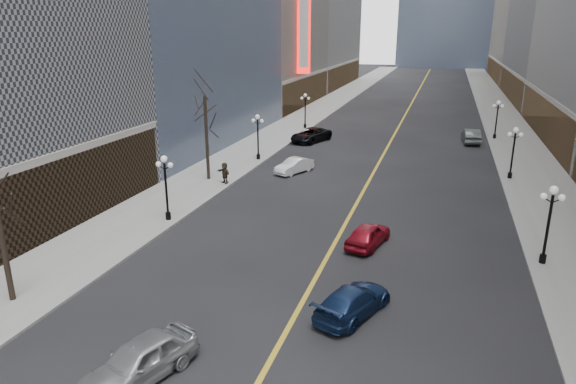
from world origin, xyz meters
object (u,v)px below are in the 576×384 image
Objects in this scene: streetlamp_east_2 at (514,147)px; streetlamp_east_1 at (550,217)px; car_sb_mid at (368,235)px; car_nb_mid at (294,166)px; car_nb_near at (140,360)px; streetlamp_west_1 at (166,181)px; streetlamp_west_2 at (258,132)px; car_nb_far at (311,135)px; car_sb_far at (471,136)px; car_sb_near at (353,301)px; streetlamp_east_3 at (497,115)px; streetlamp_west_3 at (305,107)px.

streetlamp_east_1 is at bearing -90.00° from streetlamp_east_2.
car_sb_mid is (-9.80, -18.11, -2.19)m from streetlamp_east_2.
streetlamp_east_1 is 23.88m from car_nb_mid.
streetlamp_west_1 is at bearing 135.92° from car_nb_near.
streetlamp_east_2 is 36.99m from car_nb_near.
streetlamp_west_1 is at bearing -90.00° from streetlamp_west_2.
car_sb_far is (18.00, 4.80, 0.02)m from car_nb_far.
car_nb_far is 1.22× the size of car_sb_near.
car_nb_far is at bearing -159.78° from streetlamp_east_3.
car_sb_near is 1.14× the size of car_sb_mid.
streetlamp_east_2 is at bearing 35.30° from car_nb_mid.
car_sb_near is 8.19m from car_sb_mid.
streetlamp_east_3 reaches higher than car_nb_far.
streetlamp_east_1 and streetlamp_west_1 have the same top height.
car_sb_mid is at bearing -105.18° from streetlamp_east_3.
streetlamp_east_3 is 1.00× the size of streetlamp_west_1.
car_nb_far is (2.80, 10.34, -2.10)m from streetlamp_west_2.
streetlamp_east_1 is 1.00× the size of streetlamp_west_1.
car_sb_far is (20.80, 15.13, -2.08)m from streetlamp_west_2.
streetlamp_west_2 is 0.95× the size of car_nb_near.
car_sb_far is at bearing 94.38° from car_nb_near.
streetlamp_east_3 is 0.90× the size of car_sb_far.
streetlamp_west_2 is 0.78× the size of car_nb_far.
car_nb_mid is (-18.80, -3.45, -2.22)m from streetlamp_east_2.
streetlamp_west_3 is at bearing 90.00° from streetlamp_west_1.
streetlamp_west_1 is 36.00m from streetlamp_west_3.
car_nb_mid is at bearing -169.62° from streetlamp_east_2.
car_nb_far is 38.39m from car_sb_near.
streetlamp_east_1 is 1.00× the size of streetlamp_east_2.
car_sb_mid is (-0.52, 8.17, 0.02)m from car_sb_near.
streetlamp_east_3 is 23.60m from streetlamp_west_3.
streetlamp_east_2 reaches higher than car_nb_far.
streetlamp_west_2 reaches higher than car_sb_far.
car_nb_far reaches higher than car_sb_near.
streetlamp_east_2 is 19.25m from car_nb_mid.
streetlamp_east_3 is 0.78× the size of car_nb_far.
car_nb_far is at bearing -51.17° from car_sb_near.
car_nb_mid is (-18.80, 14.55, -2.22)m from streetlamp_east_1.
car_nb_far is 30.50m from car_sb_mid.
streetlamp_west_3 is at bearing 123.25° from streetlamp_east_1.
streetlamp_west_2 reaches higher than car_nb_mid.
streetlamp_east_1 is 0.90× the size of car_sb_far.
streetlamp_west_3 is 22.09m from car_nb_mid.
car_sb_near is (9.52, -22.84, 0.01)m from car_nb_mid.
streetlamp_east_1 is 33.32m from car_sb_far.
streetlamp_east_3 is 37.48m from car_sb_mid.
car_sb_near is at bearing -138.25° from streetlamp_east_1.
streetlamp_west_1 is at bearing -83.32° from car_nb_mid.
car_sb_far reaches higher than car_nb_mid.
car_nb_near is at bearing 66.68° from car_sb_near.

